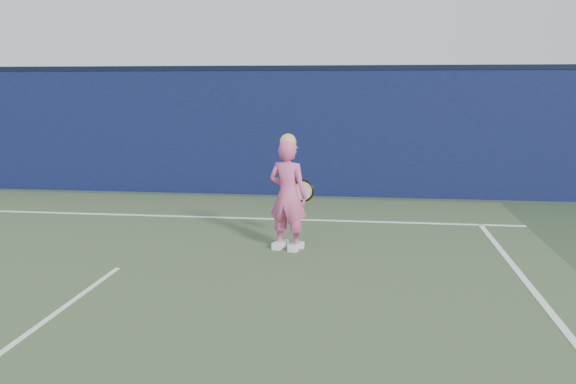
# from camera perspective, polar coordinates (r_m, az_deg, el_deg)

# --- Properties ---
(ground) EXTENTS (80.00, 80.00, 0.00)m
(ground) POSITION_cam_1_polar(r_m,az_deg,el_deg) (6.89, -18.90, -9.26)
(ground) COLOR #30492D
(ground) RESTS_ON ground
(backstop_wall) EXTENTS (24.00, 0.40, 2.50)m
(backstop_wall) POSITION_cam_1_polar(r_m,az_deg,el_deg) (12.70, -6.15, 5.55)
(backstop_wall) COLOR #0C1035
(backstop_wall) RESTS_ON ground
(wall_cap) EXTENTS (24.00, 0.42, 0.10)m
(wall_cap) POSITION_cam_1_polar(r_m,az_deg,el_deg) (12.67, -6.26, 11.42)
(wall_cap) COLOR black
(wall_cap) RESTS_ON backstop_wall
(player) EXTENTS (0.63, 0.52, 1.58)m
(player) POSITION_cam_1_polar(r_m,az_deg,el_deg) (8.17, 0.00, -0.26)
(player) COLOR #D75391
(player) RESTS_ON ground
(racket) EXTENTS (0.55, 0.30, 0.32)m
(racket) POSITION_cam_1_polar(r_m,az_deg,el_deg) (8.54, 1.26, 0.08)
(racket) COLOR black
(racket) RESTS_ON ground
(court_lines) EXTENTS (11.00, 12.04, 0.01)m
(court_lines) POSITION_cam_1_polar(r_m,az_deg,el_deg) (6.61, -20.18, -10.04)
(court_lines) COLOR white
(court_lines) RESTS_ON court_surface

